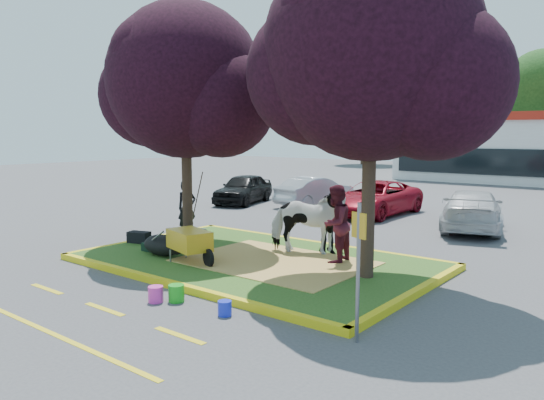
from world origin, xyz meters
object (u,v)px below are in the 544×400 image
Objects in this scene: calf at (163,245)px; car_black at (243,189)px; wheelbarrow at (190,240)px; bucket_green at (176,293)px; handler at (187,208)px; bucket_blue at (225,308)px; car_silver at (315,191)px; cow at (307,221)px; bucket_pink at (156,294)px; sign_post at (358,259)px.

car_black reaches higher than calf.
bucket_green is (1.58, -1.82, -0.51)m from wheelbarrow.
bucket_green is 0.08× the size of car_black.
handler is at bearing 155.28° from wheelbarrow.
bucket_blue is 14.18m from car_silver.
handler is (-4.21, -0.15, -0.03)m from cow.
car_black reaches higher than wheelbarrow.
cow is 4.48m from bucket_blue.
cow reaches higher than car_silver.
bucket_blue is at bearing 0.38° from bucket_green.
bucket_green is at bearing -52.26° from calf.
bucket_blue is (1.52, 0.27, -0.02)m from bucket_pink.
handler reaches higher than car_silver.
handler is 6.83m from bucket_blue.
bucket_pink is (-0.33, -4.51, -0.83)m from cow.
bucket_pink is 0.08× the size of car_silver.
wheelbarrow is 0.52× the size of car_black.
bucket_blue is at bearing 126.08° from car_silver.
wheelbarrow is 2.47m from bucket_green.
car_silver is (3.02, 1.27, -0.03)m from car_black.
sign_post is at bearing 6.15° from bucket_green.
calf is 3.28m from bucket_green.
handler reaches higher than bucket_green.
car_silver is (-2.64, 10.67, 0.23)m from calf.
car_black is (-11.96, 10.92, -0.64)m from sign_post.
car_silver reaches higher than bucket_blue.
car_silver is (-8.93, 12.19, -0.66)m from sign_post.
car_black is 3.28m from car_silver.
cow is 5.27m from sign_post.
sign_post is at bearing -159.62° from cow.
handler reaches higher than wheelbarrow.
wheelbarrow is 0.52× the size of car_silver.
sign_post is 2.68m from bucket_blue.
car_black is at bearing 27.33° from cow.
handler is 5.32× the size of bucket_pink.
sign_post is 0.56× the size of car_silver.
sign_post is 15.13m from car_silver.
sign_post is at bearing 9.53° from bucket_pink.
bucket_green is (-0.05, -4.24, -0.82)m from cow.
sign_post is at bearing -59.29° from car_black.
bucket_green is at bearing 156.81° from cow.
handler reaches higher than bucket_blue.
cow is 4.60m from bucket_pink.
cow reaches higher than handler.
car_black reaches higher than car_silver.
handler is 0.75× the size of sign_post.
calf is at bearing -172.95° from sign_post.
bucket_pink is 1.55m from bucket_blue.
cow is 2.94m from wheelbarrow.
car_silver is (-3.72, 10.76, -0.04)m from wheelbarrow.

